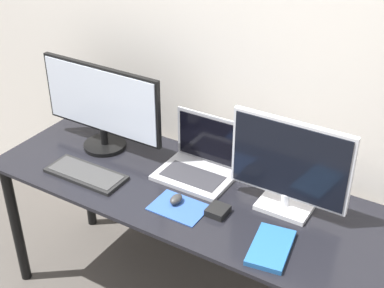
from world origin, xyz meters
name	(u,v)px	position (x,y,z in m)	size (l,w,h in m)	color
wall_back	(237,51)	(0.00, 0.72, 1.25)	(7.00, 0.05, 2.50)	silver
desk	(191,210)	(0.00, 0.33, 0.63)	(1.87, 0.66, 0.74)	black
monitor_left	(101,105)	(-0.55, 0.42, 0.97)	(0.66, 0.21, 0.43)	black
monitor_right	(289,166)	(0.40, 0.42, 0.94)	(0.50, 0.15, 0.41)	silver
laptop	(201,160)	(-0.03, 0.47, 0.80)	(0.33, 0.26, 0.26)	#ADADB2
keyboard	(86,174)	(-0.46, 0.18, 0.75)	(0.38, 0.16, 0.02)	black
mousepad	(179,208)	(0.03, 0.19, 0.74)	(0.23, 0.16, 0.00)	#2D519E
mouse	(176,199)	(0.00, 0.21, 0.76)	(0.04, 0.07, 0.03)	#333333
book	(271,248)	(0.46, 0.16, 0.75)	(0.18, 0.26, 0.02)	#235B9E
power_brick	(218,211)	(0.18, 0.24, 0.75)	(0.08, 0.09, 0.03)	black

